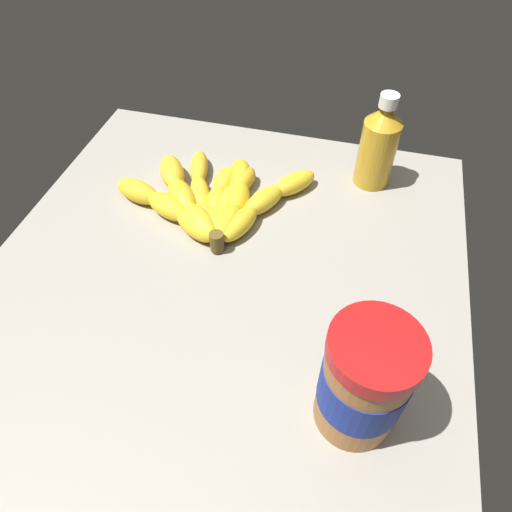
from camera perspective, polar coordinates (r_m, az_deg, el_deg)
ground_plane at (r=63.50cm, az=-4.41°, el=-4.02°), size 72.26×65.07×3.15cm
banana_bunch at (r=71.14cm, az=-5.42°, el=6.97°), size 21.03×31.11×3.72cm
peanut_butter_jar at (r=47.22cm, az=13.21°, el=-15.03°), size 8.81×8.81×14.84cm
honey_bottle at (r=75.12cm, az=14.96°, el=13.17°), size 5.77×5.77×15.39cm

